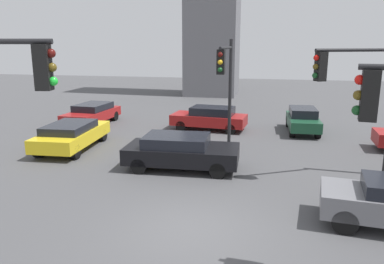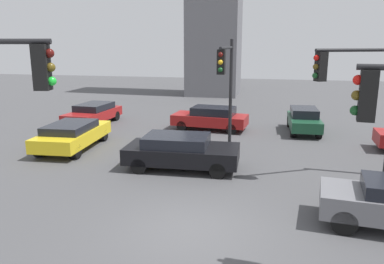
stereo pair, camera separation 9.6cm
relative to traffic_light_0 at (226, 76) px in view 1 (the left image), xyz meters
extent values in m
plane|color=#4C4C4F|center=(-0.03, -7.45, -3.64)|extent=(93.58, 93.58, 0.00)
cylinder|color=black|center=(0.05, 1.37, -1.02)|extent=(0.16, 0.16, 5.25)
cylinder|color=black|center=(0.00, -0.13, 1.22)|extent=(0.22, 3.00, 0.12)
cube|color=black|center=(-0.05, -1.38, 0.67)|extent=(0.33, 0.33, 1.00)
sphere|color=#4C0F0C|center=(-0.05, -1.58, 0.97)|extent=(0.20, 0.20, 0.20)
sphere|color=yellow|center=(-0.05, -1.58, 0.67)|extent=(0.20, 0.20, 0.20)
sphere|color=#14471E|center=(-0.05, -1.58, 0.37)|extent=(0.20, 0.20, 0.20)
cube|color=black|center=(3.91, -9.02, 0.41)|extent=(0.36, 0.36, 1.00)
sphere|color=red|center=(3.71, -8.99, 0.71)|extent=(0.20, 0.20, 0.20)
sphere|color=#594714|center=(3.71, -8.99, 0.41)|extent=(0.20, 0.20, 0.20)
sphere|color=#14471E|center=(3.71, -8.99, 0.11)|extent=(0.20, 0.20, 0.20)
cube|color=black|center=(-2.85, -9.42, 0.89)|extent=(0.38, 0.38, 1.00)
sphere|color=#4C0F0C|center=(-2.65, -9.38, 1.19)|extent=(0.20, 0.20, 0.20)
sphere|color=#594714|center=(-2.65, -9.38, 0.89)|extent=(0.20, 0.20, 0.20)
sphere|color=green|center=(-2.65, -9.38, 0.59)|extent=(0.20, 0.20, 0.20)
cylinder|color=black|center=(4.96, -2.35, 1.18)|extent=(3.12, 1.78, 0.12)
cube|color=black|center=(3.64, -3.07, 0.63)|extent=(0.43, 0.43, 1.00)
sphere|color=red|center=(3.47, -3.17, 0.93)|extent=(0.20, 0.20, 0.20)
sphere|color=#594714|center=(3.47, -3.17, 0.63)|extent=(0.20, 0.20, 0.20)
sphere|color=#14471E|center=(3.47, -3.17, 0.33)|extent=(0.20, 0.20, 0.20)
cube|color=yellow|center=(-7.42, -0.52, -3.01)|extent=(2.35, 4.90, 0.61)
cube|color=black|center=(-7.41, -0.76, -2.54)|extent=(1.98, 2.79, 0.41)
cylinder|color=black|center=(-8.37, 1.05, -3.31)|extent=(0.41, 0.69, 0.66)
cylinder|color=black|center=(-6.68, 1.15, -3.31)|extent=(0.41, 0.69, 0.66)
cylinder|color=black|center=(-8.16, -2.20, -3.31)|extent=(0.41, 0.69, 0.66)
cylinder|color=black|center=(-6.48, -2.09, -3.31)|extent=(0.41, 0.69, 0.66)
cube|color=#19472D|center=(3.85, 5.46, -3.01)|extent=(1.80, 4.00, 0.57)
cube|color=black|center=(3.84, 5.66, -2.50)|extent=(1.53, 2.26, 0.52)
cylinder|color=black|center=(4.58, 4.15, -3.30)|extent=(0.32, 0.71, 0.69)
cylinder|color=black|center=(3.23, 4.10, -3.30)|extent=(0.32, 0.71, 0.69)
cylinder|color=black|center=(4.47, 6.82, -3.30)|extent=(0.32, 0.71, 0.69)
cylinder|color=black|center=(3.13, 6.77, -3.30)|extent=(0.32, 0.71, 0.69)
cube|color=maroon|center=(-1.59, 5.02, -3.04)|extent=(4.53, 2.23, 0.61)
cube|color=black|center=(-1.37, 5.00, -2.51)|extent=(2.59, 1.84, 0.51)
cylinder|color=black|center=(-3.14, 4.40, -3.34)|extent=(0.63, 0.38, 0.60)
cylinder|color=black|center=(-3.00, 5.90, -3.34)|extent=(0.63, 0.38, 0.60)
cylinder|color=black|center=(-0.17, 4.13, -3.34)|extent=(0.63, 0.38, 0.60)
cylinder|color=black|center=(-0.04, 5.63, -3.34)|extent=(0.63, 0.38, 0.60)
cube|color=black|center=(-1.45, -2.39, -3.01)|extent=(4.67, 2.27, 0.65)
cube|color=black|center=(-1.68, -2.40, -2.48)|extent=(2.64, 1.94, 0.48)
cylinder|color=black|center=(0.08, -1.47, -3.33)|extent=(0.64, 0.40, 0.63)
cylinder|color=black|center=(0.15, -3.18, -3.33)|extent=(0.64, 0.40, 0.63)
cylinder|color=black|center=(-3.04, -1.60, -3.33)|extent=(0.64, 0.40, 0.63)
cylinder|color=black|center=(-2.98, -3.31, -3.33)|extent=(0.64, 0.40, 0.63)
cube|color=maroon|center=(-9.13, 4.95, -3.04)|extent=(2.19, 4.53, 0.58)
cube|color=black|center=(-9.11, 5.17, -2.56)|extent=(1.83, 2.57, 0.45)
cylinder|color=black|center=(-8.44, 3.40, -3.33)|extent=(0.38, 0.65, 0.63)
cylinder|color=black|center=(-10.00, 3.50, -3.33)|extent=(0.38, 0.65, 0.63)
cylinder|color=black|center=(-8.25, 6.39, -3.33)|extent=(0.38, 0.65, 0.63)
cylinder|color=black|center=(-9.81, 6.49, -3.33)|extent=(0.38, 0.65, 0.63)
cylinder|color=black|center=(4.15, -6.80, -3.29)|extent=(0.73, 0.39, 0.70)
cylinder|color=black|center=(4.30, -5.36, -3.29)|extent=(0.73, 0.39, 0.70)
camera|label=1|loc=(2.07, -16.90, 1.40)|focal=35.48mm
camera|label=2|loc=(2.16, -16.88, 1.40)|focal=35.48mm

